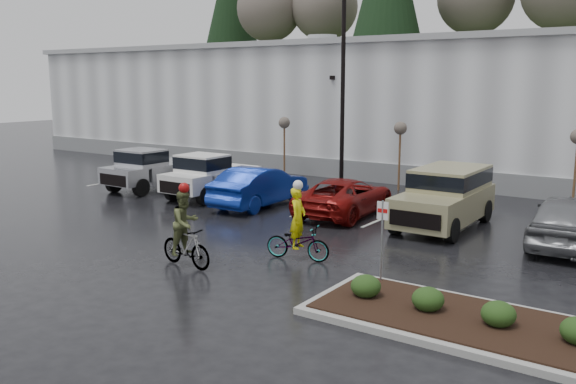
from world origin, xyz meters
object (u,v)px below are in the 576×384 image
Objects in this scene: fire_lane_sign at (382,232)px; car_grey at (568,220)px; car_blue at (260,186)px; sapling_mid at (400,132)px; cyclist_hivis at (298,235)px; lamppost at (343,67)px; cyclist_olive at (186,236)px; sapling_west at (284,126)px; suv_tan at (444,198)px; car_red at (345,196)px; pickup_white at (217,174)px; pickup_silver at (156,168)px.

fire_lane_sign is 0.45× the size of car_grey.
car_grey reaches higher than car_blue.
sapling_mid is 1.38× the size of cyclist_hivis.
cyclist_olive is at bearing -78.87° from lamppost.
cyclist_hivis reaches higher than car_blue.
sapling_west is 12.41m from suv_tan.
car_grey reaches higher than car_red.
fire_lane_sign is at bearing 141.82° from car_blue.
lamppost is at bearing -14.04° from sapling_west.
pickup_white is at bearing 148.79° from fire_lane_sign.
pickup_silver reaches higher than car_red.
suv_tan is at bearing -176.62° from car_blue.
cyclist_olive is (3.30, -7.76, 0.04)m from car_blue.
pickup_white is 2.88m from car_blue.
sapling_mid reaches higher than car_grey.
sapling_west is at bearing 165.96° from lamppost.
sapling_mid reaches higher than fire_lane_sign.
pickup_silver is at bearing -117.63° from sapling_west.
lamppost is 1.87× the size of car_blue.
car_blue is 3.70m from car_red.
sapling_west is 1.36× the size of cyclist_olive.
pickup_silver is (-3.17, -6.05, -1.75)m from sapling_west.
fire_lane_sign is (7.80, -11.80, -4.28)m from lamppost.
cyclist_olive reaches higher than car_blue.
suv_tan is (-0.98, 6.95, -0.38)m from fire_lane_sign.
sapling_west reaches higher than pickup_white.
fire_lane_sign is 10.58m from car_blue.
car_grey is at bearing -0.23° from pickup_silver.
car_grey is at bearing -57.62° from cyclist_hivis.
lamppost reaches higher than pickup_silver.
sapling_west is at bearing 30.00° from cyclist_olive.
cyclist_olive is at bearing -116.52° from suv_tan.
pickup_white reaches higher than car_grey.
pickup_silver is 2.25× the size of cyclist_hivis.
suv_tan reaches higher than pickup_white.
cyclist_hivis is 3.17m from cyclist_olive.
sapling_mid reaches higher than suv_tan.
sapling_west is at bearing 62.37° from pickup_silver.
sapling_west is 0.62× the size of pickup_silver.
pickup_white is 1.06× the size of car_grey.
fire_lane_sign is 13.22m from pickup_white.
car_blue is at bearing -4.14° from pickup_silver.
car_blue is 11.56m from car_grey.
sapling_west is at bearing 24.73° from cyclist_hivis.
car_grey is at bearing -179.71° from car_blue.
cyclist_olive is at bearing -40.07° from pickup_silver.
car_red is at bearing -173.42° from car_blue.
fire_lane_sign is at bearing -81.93° from suv_tan.
cyclist_olive reaches higher than fire_lane_sign.
sapling_west is 0.66× the size of car_grey.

